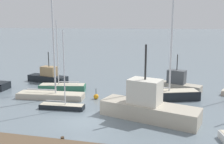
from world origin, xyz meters
The scene contains 9 objects.
ground_plane centered at (0.00, 0.00, 0.00)m, with size 600.00×600.00×0.00m, color slate.
sailboat_1 centered at (-5.73, 8.70, 0.45)m, with size 5.71×2.55×8.35m.
sailboat_4 centered at (6.34, 7.45, 0.67)m, with size 7.61×4.03×12.26m.
sailboat_5 centered at (-2.95, 2.33, 0.37)m, with size 4.32×1.25×7.43m.
sailboat_6 centered at (-5.54, 5.25, 0.65)m, with size 7.33×2.34×13.94m.
fishing_boat_0 centered at (5.16, 1.77, 1.13)m, with size 8.70×4.64×6.32m.
fishing_boat_1 centered at (-9.34, 12.16, 0.77)m, with size 5.88×2.70×4.17m.
fishing_boat_2 centered at (7.84, 11.81, 0.87)m, with size 5.58×3.24×4.34m.
channel_buoy_1 centered at (-0.72, 6.13, 0.28)m, with size 0.55×0.55×1.15m.
Camera 1 is at (6.82, -18.90, 8.11)m, focal length 40.64 mm.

